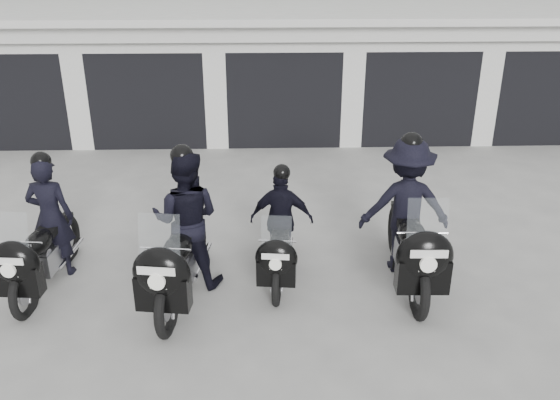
{
  "coord_description": "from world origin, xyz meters",
  "views": [
    {
      "loc": [
        -0.5,
        -7.72,
        4.5
      ],
      "look_at": [
        -0.26,
        0.05,
        1.05
      ],
      "focal_mm": 38.0,
      "sensor_mm": 36.0,
      "label": 1
    }
  ],
  "objects_px": {
    "police_bike_b": "(183,232)",
    "police_bike_d": "(408,217)",
    "police_bike_a": "(43,235)",
    "police_bike_c": "(281,229)"
  },
  "relations": [
    {
      "from": "police_bike_b",
      "to": "police_bike_d",
      "type": "height_order",
      "value": "police_bike_d"
    },
    {
      "from": "police_bike_a",
      "to": "police_bike_c",
      "type": "distance_m",
      "value": 3.28
    },
    {
      "from": "police_bike_a",
      "to": "police_bike_d",
      "type": "distance_m",
      "value": 5.06
    },
    {
      "from": "police_bike_b",
      "to": "police_bike_c",
      "type": "xyz_separation_m",
      "value": [
        1.33,
        0.43,
        -0.18
      ]
    },
    {
      "from": "police_bike_a",
      "to": "police_bike_b",
      "type": "height_order",
      "value": "police_bike_b"
    },
    {
      "from": "police_bike_a",
      "to": "police_bike_c",
      "type": "relative_size",
      "value": 1.15
    },
    {
      "from": "police_bike_b",
      "to": "police_bike_d",
      "type": "distance_m",
      "value": 3.12
    },
    {
      "from": "police_bike_b",
      "to": "police_bike_d",
      "type": "relative_size",
      "value": 0.98
    },
    {
      "from": "police_bike_a",
      "to": "police_bike_d",
      "type": "height_order",
      "value": "police_bike_d"
    },
    {
      "from": "police_bike_a",
      "to": "police_bike_b",
      "type": "xyz_separation_m",
      "value": [
        1.95,
        -0.23,
        0.13
      ]
    }
  ]
}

